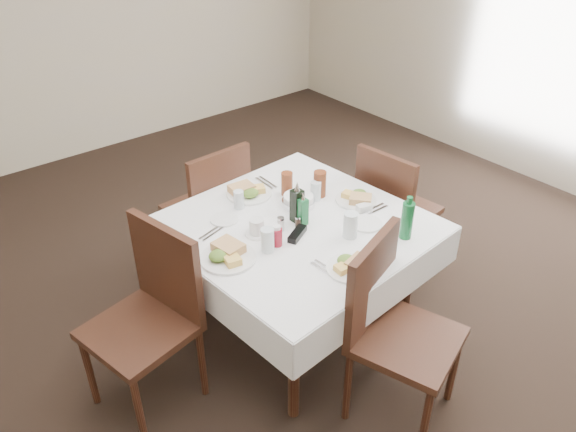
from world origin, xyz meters
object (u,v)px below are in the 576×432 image
at_px(chair_east, 392,204).
at_px(water_n, 239,200).
at_px(green_bottle, 407,220).
at_px(oil_cruet_green, 303,211).
at_px(dining_table, 296,236).
at_px(coffee_mug, 257,227).
at_px(water_s, 350,225).
at_px(chair_south, 390,320).
at_px(chair_west, 153,307).
at_px(ketchup_bottle, 277,236).
at_px(oil_cruet_dark, 297,204).
at_px(water_e, 316,191).
at_px(water_w, 267,240).
at_px(chair_north, 212,204).
at_px(bread_basket, 298,201).

relative_size(chair_east, water_n, 8.55).
bearing_deg(green_bottle, oil_cruet_green, 127.29).
distance_m(dining_table, coffee_mug, 0.27).
bearing_deg(water_s, oil_cruet_green, 114.71).
distance_m(chair_south, water_n, 1.11).
relative_size(chair_west, ketchup_bottle, 8.44).
bearing_deg(oil_cruet_green, coffee_mug, 162.81).
height_order(chair_west, oil_cruet_dark, oil_cruet_dark).
bearing_deg(ketchup_bottle, water_e, 25.57).
bearing_deg(water_s, oil_cruet_dark, 111.38).
relative_size(water_e, coffee_mug, 0.90).
height_order(chair_east, oil_cruet_dark, oil_cruet_dark).
bearing_deg(chair_east, green_bottle, -134.40).
distance_m(water_s, coffee_mug, 0.50).
relative_size(chair_south, water_s, 6.93).
relative_size(water_e, green_bottle, 0.47).
bearing_deg(water_w, water_n, 73.47).
xyz_separation_m(chair_south, water_s, (0.16, 0.46, 0.26)).
relative_size(chair_south, ketchup_bottle, 8.42).
bearing_deg(water_w, chair_south, -67.29).
relative_size(chair_north, oil_cruet_dark, 3.90).
xyz_separation_m(water_s, water_e, (0.12, 0.41, -0.01)).
distance_m(dining_table, oil_cruet_green, 0.17).
bearing_deg(coffee_mug, dining_table, -14.27).
relative_size(water_n, water_s, 0.76).
bearing_deg(water_s, water_n, 115.06).
distance_m(water_n, oil_cruet_green, 0.41).
relative_size(chair_south, chair_west, 1.00).
xyz_separation_m(chair_east, water_w, (-1.15, -0.14, 0.29)).
height_order(water_w, green_bottle, green_bottle).
distance_m(chair_south, chair_west, 1.19).
bearing_deg(chair_east, ketchup_bottle, -173.15).
bearing_deg(dining_table, chair_south, -90.89).
height_order(dining_table, chair_north, chair_north).
height_order(chair_west, water_s, chair_west).
distance_m(bread_basket, ketchup_bottle, 0.43).
distance_m(water_s, water_e, 0.43).
xyz_separation_m(chair_south, chair_west, (-0.86, 0.82, 0.00)).
bearing_deg(water_n, water_w, -106.53).
height_order(chair_north, chair_west, chair_west).
relative_size(chair_south, coffee_mug, 7.72).
xyz_separation_m(chair_west, water_s, (1.02, -0.37, 0.26)).
distance_m(water_w, green_bottle, 0.75).
relative_size(chair_south, chair_east, 1.06).
bearing_deg(chair_west, chair_east, -1.64).
bearing_deg(water_w, green_bottle, -29.87).
xyz_separation_m(water_n, ketchup_bottle, (-0.06, -0.44, 0.00)).
distance_m(chair_west, green_bottle, 1.39).
distance_m(chair_north, water_n, 0.52).
relative_size(dining_table, water_n, 12.69).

